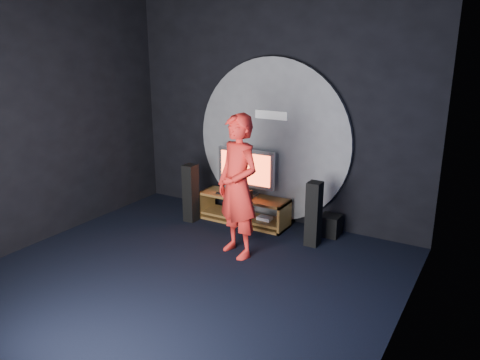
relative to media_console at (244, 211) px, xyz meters
The scene contains 13 objects.
floor 2.08m from the media_console, 82.08° to the right, with size 5.00×5.00×0.00m, color black.
back_wall 1.64m from the media_console, 57.62° to the left, with size 5.00×0.04×3.50m, color black.
left_wall 3.40m from the media_console, 137.21° to the right, with size 0.04×5.00×3.50m, color black.
right_wall 3.79m from the media_console, 36.35° to the right, with size 0.04×5.00×3.50m, color black.
wall_disc_panel 1.21m from the media_console, 54.07° to the left, with size 2.60×0.11×2.60m.
media_console is the anchor object (origin of this frame).
tv 0.67m from the media_console, 95.76° to the left, with size 0.98×0.22×0.75m.
center_speaker 0.36m from the media_console, 92.68° to the right, with size 0.40×0.15×0.15m, color black.
remote 0.47m from the media_console, 161.65° to the right, with size 0.18×0.05×0.02m, color black.
tower_speaker_left 0.91m from the media_console, 155.40° to the right, with size 0.19×0.21×0.94m, color black.
tower_speaker_right 1.33m from the media_console, 11.06° to the right, with size 0.19×0.21×0.94m, color black.
subwoofer 1.40m from the media_console, ahead, with size 0.29×0.29×0.32m, color black.
player 1.40m from the media_console, 64.40° to the right, with size 0.71×0.46×1.94m, color red.
Camera 1 is at (3.22, -4.08, 2.83)m, focal length 35.00 mm.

